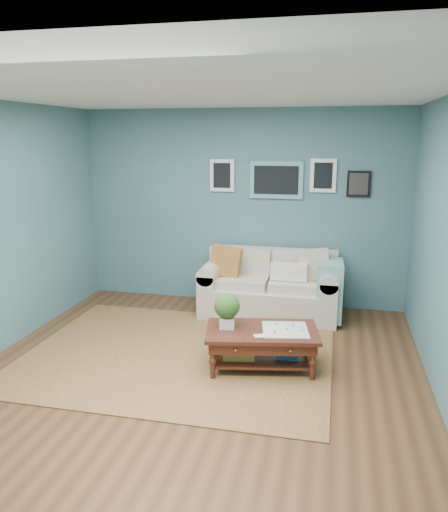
# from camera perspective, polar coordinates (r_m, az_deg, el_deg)

# --- Properties ---
(room_shell) EXTENTS (5.00, 5.02, 2.70)m
(room_shell) POSITION_cam_1_polar(r_m,az_deg,el_deg) (4.63, -3.41, 1.54)
(room_shell) COLOR brown
(room_shell) RESTS_ON ground
(area_rug) EXTENTS (3.28, 2.62, 0.01)m
(area_rug) POSITION_cam_1_polar(r_m,az_deg,el_deg) (5.57, -5.21, -11.09)
(area_rug) COLOR brown
(area_rug) RESTS_ON ground
(loveseat) EXTENTS (1.83, 0.83, 0.94)m
(loveseat) POSITION_cam_1_polar(r_m,az_deg,el_deg) (6.65, 5.92, -3.53)
(loveseat) COLOR beige
(loveseat) RESTS_ON ground
(coffee_table) EXTENTS (1.22, 0.85, 0.78)m
(coffee_table) POSITION_cam_1_polar(r_m,az_deg,el_deg) (5.13, 3.67, -9.11)
(coffee_table) COLOR #35140D
(coffee_table) RESTS_ON ground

